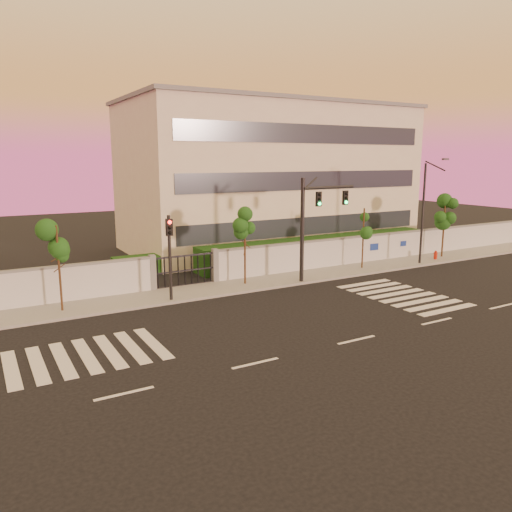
% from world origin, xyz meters
% --- Properties ---
extents(ground, '(120.00, 120.00, 0.00)m').
position_xyz_m(ground, '(0.00, 0.00, 0.00)').
color(ground, black).
rests_on(ground, ground).
extents(sidewalk, '(60.00, 3.00, 0.15)m').
position_xyz_m(sidewalk, '(0.00, 10.50, 0.07)').
color(sidewalk, gray).
rests_on(sidewalk, ground).
extents(perimeter_wall, '(60.00, 0.36, 2.20)m').
position_xyz_m(perimeter_wall, '(0.10, 12.00, 1.07)').
color(perimeter_wall, silver).
rests_on(perimeter_wall, ground).
extents(hedge_row, '(41.00, 4.25, 1.80)m').
position_xyz_m(hedge_row, '(1.17, 14.74, 0.82)').
color(hedge_row, '#103610').
rests_on(hedge_row, ground).
extents(institutional_building, '(24.40, 12.40, 12.25)m').
position_xyz_m(institutional_building, '(9.00, 21.99, 6.16)').
color(institutional_building, beige).
rests_on(institutional_building, ground).
extents(road_markings, '(57.00, 7.62, 0.02)m').
position_xyz_m(road_markings, '(-1.58, 3.76, 0.01)').
color(road_markings, silver).
rests_on(road_markings, ground).
extents(street_tree_c, '(1.37, 1.09, 4.46)m').
position_xyz_m(street_tree_c, '(-10.27, 10.32, 3.28)').
color(street_tree_c, '#382314').
rests_on(street_tree_c, ground).
extents(street_tree_d, '(1.45, 1.15, 4.68)m').
position_xyz_m(street_tree_d, '(0.35, 10.57, 3.45)').
color(street_tree_d, '#382314').
rests_on(street_tree_d, ground).
extents(street_tree_e, '(1.34, 1.06, 4.31)m').
position_xyz_m(street_tree_e, '(9.61, 10.45, 3.17)').
color(street_tree_e, '#382314').
rests_on(street_tree_e, ground).
extents(street_tree_f, '(1.59, 1.27, 4.80)m').
position_xyz_m(street_tree_f, '(17.82, 10.48, 3.54)').
color(street_tree_f, '#382314').
rests_on(street_tree_f, ground).
extents(traffic_signal_main, '(4.13, 0.48, 6.53)m').
position_xyz_m(traffic_signal_main, '(4.48, 9.32, 4.13)').
color(traffic_signal_main, black).
rests_on(traffic_signal_main, ground).
extents(traffic_signal_secondary, '(0.37, 0.35, 4.73)m').
position_xyz_m(traffic_signal_secondary, '(-4.85, 9.41, 3.00)').
color(traffic_signal_secondary, black).
rests_on(traffic_signal_secondary, ground).
extents(streetlight_east, '(0.46, 1.85, 7.69)m').
position_xyz_m(streetlight_east, '(14.35, 9.39, 4.16)').
color(streetlight_east, black).
rests_on(streetlight_east, ground).
extents(fire_hydrant, '(0.30, 0.30, 0.80)m').
position_xyz_m(fire_hydrant, '(16.49, 9.95, 0.40)').
color(fire_hydrant, '#B11D0B').
rests_on(fire_hydrant, ground).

